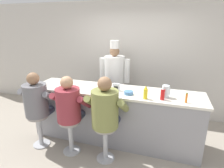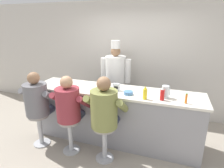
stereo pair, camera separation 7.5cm
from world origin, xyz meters
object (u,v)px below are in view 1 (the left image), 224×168
at_px(breakfast_plate, 63,88).
at_px(cook_in_whites_near, 114,77).
at_px(hot_sauce_bottle_orange, 186,98).
at_px(water_pitcher_clear, 165,91).
at_px(ketchup_bottle_red, 163,93).
at_px(diner_seated_olive, 106,111).
at_px(napkin_dispenser_chrome, 116,87).
at_px(mustard_bottle_yellow, 146,93).
at_px(diner_seated_grey, 38,102).
at_px(coffee_mug_blue, 99,91).
at_px(cereal_bowl, 129,93).
at_px(diner_seated_maroon, 70,107).

relative_size(breakfast_plate, cook_in_whites_near, 0.15).
bearing_deg(hot_sauce_bottle_orange, water_pitcher_clear, 156.74).
bearing_deg(ketchup_bottle_red, diner_seated_olive, -156.02).
relative_size(napkin_dispenser_chrome, cook_in_whites_near, 0.07).
xyz_separation_m(mustard_bottle_yellow, diner_seated_grey, (-1.84, -0.32, -0.27)).
relative_size(ketchup_bottle_red, coffee_mug_blue, 1.59).
relative_size(cereal_bowl, napkin_dispenser_chrome, 1.23).
distance_m(breakfast_plate, coffee_mug_blue, 0.74).
height_order(hot_sauce_bottle_orange, cook_in_whites_near, cook_in_whites_near).
height_order(diner_seated_grey, cook_in_whites_near, cook_in_whites_near).
xyz_separation_m(ketchup_bottle_red, diner_seated_maroon, (-1.46, -0.37, -0.28)).
xyz_separation_m(diner_seated_maroon, cook_in_whites_near, (0.32, 1.50, 0.15)).
distance_m(hot_sauce_bottle_orange, coffee_mug_blue, 1.41).
bearing_deg(hot_sauce_bottle_orange, diner_seated_maroon, -169.01).
height_order(napkin_dispenser_chrome, diner_seated_olive, diner_seated_olive).
relative_size(breakfast_plate, diner_seated_grey, 0.19).
xyz_separation_m(water_pitcher_clear, diner_seated_olive, (-0.86, -0.49, -0.25)).
xyz_separation_m(breakfast_plate, diner_seated_grey, (-0.31, -0.36, -0.18)).
height_order(mustard_bottle_yellow, diner_seated_maroon, diner_seated_maroon).
bearing_deg(mustard_bottle_yellow, breakfast_plate, 178.39).
bearing_deg(cook_in_whites_near, coffee_mug_blue, -85.96).
bearing_deg(mustard_bottle_yellow, diner_seated_grey, -170.13).
distance_m(water_pitcher_clear, breakfast_plate, 1.83).
xyz_separation_m(water_pitcher_clear, diner_seated_maroon, (-1.50, -0.49, -0.27)).
xyz_separation_m(mustard_bottle_yellow, breakfast_plate, (-1.53, 0.04, -0.09)).
height_order(water_pitcher_clear, diner_seated_maroon, diner_seated_maroon).
bearing_deg(diner_seated_maroon, ketchup_bottle_red, 14.17).
height_order(napkin_dispenser_chrome, cook_in_whites_near, cook_in_whites_near).
bearing_deg(diner_seated_grey, diner_seated_maroon, -0.06).
bearing_deg(water_pitcher_clear, hot_sauce_bottle_orange, -23.26).
xyz_separation_m(hot_sauce_bottle_orange, diner_seated_olive, (-1.18, -0.35, -0.22)).
height_order(ketchup_bottle_red, mustard_bottle_yellow, ketchup_bottle_red).
relative_size(ketchup_bottle_red, cereal_bowl, 1.46).
distance_m(breakfast_plate, cook_in_whites_near, 1.31).
height_order(hot_sauce_bottle_orange, napkin_dispenser_chrome, hot_sauce_bottle_orange).
bearing_deg(cereal_bowl, napkin_dispenser_chrome, 152.57).
height_order(breakfast_plate, diner_seated_maroon, diner_seated_maroon).
xyz_separation_m(coffee_mug_blue, napkin_dispenser_chrome, (0.24, 0.27, 0.02)).
bearing_deg(cereal_bowl, hot_sauce_bottle_orange, -5.25).
relative_size(breakfast_plate, cereal_bowl, 1.70).
relative_size(coffee_mug_blue, diner_seated_olive, 0.10).
height_order(water_pitcher_clear, coffee_mug_blue, water_pitcher_clear).
distance_m(cereal_bowl, napkin_dispenser_chrome, 0.29).
bearing_deg(ketchup_bottle_red, cereal_bowl, 173.17).
xyz_separation_m(breakfast_plate, coffee_mug_blue, (0.73, -0.06, 0.03)).
distance_m(ketchup_bottle_red, cereal_bowl, 0.57).
bearing_deg(breakfast_plate, ketchup_bottle_red, 0.18).
distance_m(breakfast_plate, diner_seated_olive, 1.04).
height_order(coffee_mug_blue, cook_in_whites_near, cook_in_whites_near).
relative_size(ketchup_bottle_red, water_pitcher_clear, 1.12).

